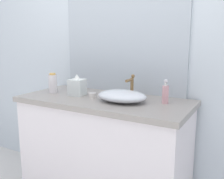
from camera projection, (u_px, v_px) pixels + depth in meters
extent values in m
cube|color=silver|center=(125.00, 40.00, 2.15)|extent=(6.00, 0.06, 2.60)
cube|color=white|center=(104.00, 154.00, 2.04)|extent=(1.27, 0.55, 0.82)
cube|color=gray|center=(104.00, 101.00, 1.95)|extent=(1.31, 0.59, 0.04)
cube|color=#B2BCC6|center=(122.00, 29.00, 2.11)|extent=(1.09, 0.01, 1.04)
ellipsoid|color=silver|center=(122.00, 96.00, 1.85)|extent=(0.36, 0.27, 0.08)
cylinder|color=brown|center=(132.00, 88.00, 1.98)|extent=(0.02, 0.02, 0.15)
cylinder|color=brown|center=(129.00, 80.00, 1.93)|extent=(0.02, 0.10, 0.02)
sphere|color=brown|center=(133.00, 76.00, 1.98)|extent=(0.03, 0.03, 0.03)
cylinder|color=#DDA0A8|center=(165.00, 95.00, 1.79)|extent=(0.05, 0.05, 0.13)
cylinder|color=silver|center=(166.00, 84.00, 1.78)|extent=(0.02, 0.02, 0.02)
sphere|color=silver|center=(166.00, 81.00, 1.77)|extent=(0.03, 0.03, 0.03)
cylinder|color=silver|center=(165.00, 81.00, 1.76)|extent=(0.01, 0.02, 0.01)
cylinder|color=white|center=(53.00, 84.00, 2.15)|extent=(0.07, 0.07, 0.15)
cylinder|color=gold|center=(52.00, 74.00, 2.13)|extent=(0.05, 0.05, 0.01)
cube|color=silver|center=(77.00, 87.00, 2.05)|extent=(0.13, 0.13, 0.13)
cone|color=white|center=(77.00, 77.00, 2.04)|extent=(0.06, 0.06, 0.04)
cylinder|color=silver|center=(93.00, 95.00, 1.97)|extent=(0.06, 0.06, 0.04)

